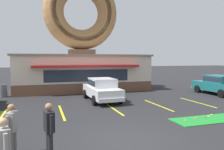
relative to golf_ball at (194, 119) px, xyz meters
The scene contains 21 objects.
ground_plane 4.31m from the golf_ball, 160.44° to the right, with size 160.00×160.00×0.00m, color #232326.
donut_shop_building 13.43m from the golf_ball, 104.48° to the left, with size 12.30×6.75×10.96m.
putting_mat 0.85m from the golf_ball, 11.61° to the right, with size 3.93×1.37×0.03m, color #1E842D.
mini_donut_near_left 1.46m from the golf_ball, 15.42° to the left, with size 0.13×0.13×0.04m, color #E5C666.
mini_donut_near_right 0.25m from the golf_ball, 22.18° to the left, with size 0.13×0.13×0.04m, color #A5724C.
mini_donut_mid_left 1.08m from the golf_ball, 11.95° to the left, with size 0.13×0.13×0.04m, color #E5C666.
mini_donut_mid_centre 0.09m from the golf_ball, 69.64° to the left, with size 0.13×0.13×0.04m, color brown.
mini_donut_mid_right 0.80m from the golf_ball, 11.43° to the left, with size 0.13×0.13×0.04m, color brown.
mini_donut_far_right 0.55m from the golf_ball, behind, with size 0.13×0.13×0.04m, color #D8667F.
golf_ball is the anchor object (origin of this frame).
car_white 6.81m from the golf_ball, 115.87° to the left, with size 2.05×4.60×1.60m.
car_teal 9.09m from the golf_ball, 39.78° to the left, with size 2.02×4.58×1.60m.
pedestrian_hooded_kid 8.04m from the golf_ball, 167.72° to the right, with size 0.35×0.57×1.61m.
pedestrian_beanie_man 7.14m from the golf_ball, 162.73° to the right, with size 0.32×0.58×1.65m.
pedestrian_crossing_woman 8.50m from the golf_ball, 157.19° to the right, with size 0.34×0.57×1.61m.
trash_bin 13.97m from the golf_ball, 134.68° to the left, with size 0.57×0.57×0.97m.
parking_stripe_left 9.62m from the golf_ball, 158.31° to the left, with size 0.12×3.60×0.01m, color yellow.
parking_stripe_mid_left 6.93m from the golf_ball, 149.10° to the left, with size 0.12×3.60×0.01m, color yellow.
parking_stripe_centre 4.62m from the golf_ball, 129.60° to the left, with size 0.12×3.60×0.01m, color yellow.
parking_stripe_mid_right 3.56m from the golf_ball, 89.07° to the left, with size 0.12×3.60×0.01m, color yellow.
parking_stripe_right 4.69m from the golf_ball, 49.31° to the left, with size 0.12×3.60×0.01m, color yellow.
Camera 1 is at (-2.88, -7.17, 2.91)m, focal length 35.00 mm.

